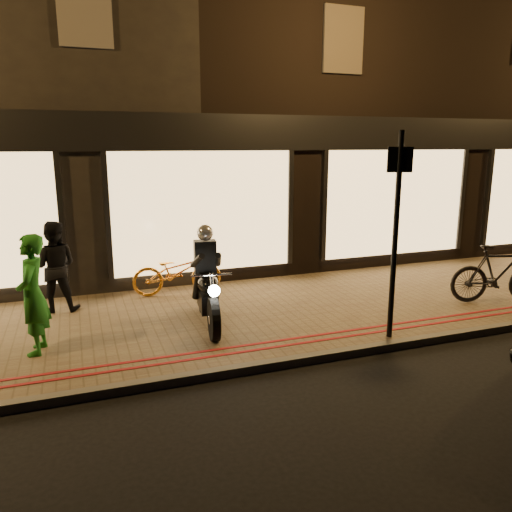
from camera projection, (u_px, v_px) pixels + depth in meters
The scene contains 11 objects.
ground at pixel (280, 369), 6.64m from camera, with size 90.00×90.00×0.00m, color black.
sidewalk at pixel (235, 317), 8.45m from camera, with size 50.00×4.00×0.12m, color #746448.
kerb_stone at pixel (279, 364), 6.67m from camera, with size 50.00×0.14×0.12m, color #59544C.
red_kerb_lines at pixel (265, 345), 7.11m from camera, with size 50.00×0.26×0.01m.
building_row at pixel (157, 96), 13.93m from camera, with size 48.00×10.11×8.50m.
motorcycle at pixel (207, 287), 7.84m from camera, with size 0.63×1.94×1.59m.
sign_post at pixel (396, 226), 7.09m from camera, with size 0.34×0.16×3.00m.
bicycle_gold at pixel (177, 272), 9.47m from camera, with size 0.59×1.68×0.88m, color orange.
bicycle_dark at pixel (499, 274), 8.97m from camera, with size 0.50×1.76×1.06m, color black.
person_green at pixel (33, 295), 6.72m from camera, with size 0.60×0.40×1.65m, color #1E711E.
person_dark at pixel (54, 267), 8.46m from camera, with size 0.76×0.59×1.56m, color black.
Camera 1 is at (-2.41, -5.65, 2.94)m, focal length 35.00 mm.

